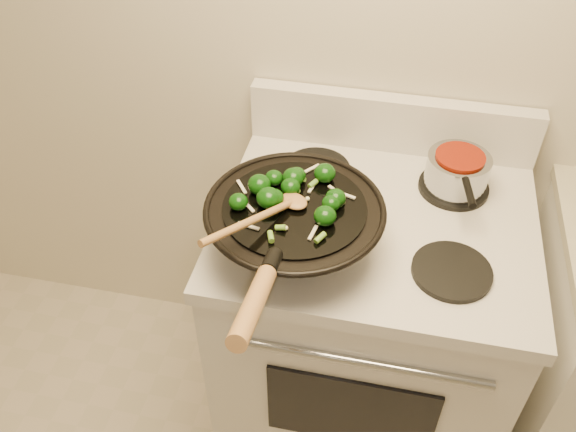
# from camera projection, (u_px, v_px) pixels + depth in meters

# --- Properties ---
(stove) EXTENTS (0.78, 0.67, 1.08)m
(stove) POSITION_uv_depth(u_px,v_px,m) (363.00, 328.00, 1.81)
(stove) COLOR silver
(stove) RESTS_ON ground
(wok) EXTENTS (0.40, 0.67, 0.26)m
(wok) POSITION_uv_depth(u_px,v_px,m) (294.00, 226.00, 1.36)
(wok) COLOR black
(wok) RESTS_ON stove
(stirfry) EXTENTS (0.28, 0.27, 0.05)m
(stirfry) POSITION_uv_depth(u_px,v_px,m) (292.00, 191.00, 1.34)
(stirfry) COLOR #0B3608
(stirfry) RESTS_ON wok
(wooden_spoon) EXTENTS (0.18, 0.27, 0.08)m
(wooden_spoon) POSITION_uv_depth(u_px,v_px,m) (270.00, 212.00, 1.27)
(wooden_spoon) COLOR #9F703E
(wooden_spoon) RESTS_ON wok
(saucepan) EXTENTS (0.16, 0.26, 0.09)m
(saucepan) POSITION_uv_depth(u_px,v_px,m) (457.00, 171.00, 1.54)
(saucepan) COLOR #989BA0
(saucepan) RESTS_ON stove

